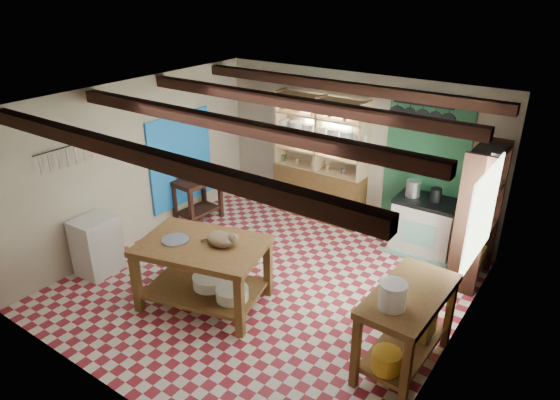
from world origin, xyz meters
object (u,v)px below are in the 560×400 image
Objects in this scene: right_counter at (405,329)px; cat at (221,239)px; work_table at (204,273)px; stove at (425,226)px; prep_table at (198,199)px; white_cabinet at (97,246)px.

right_counter is 3.50× the size of cat.
work_table is 1.18× the size of right_counter.
work_table is 0.59m from cat.
stove is (1.89, 2.94, 0.01)m from work_table.
prep_table is 4.58m from right_counter.
stove reaches higher than white_cabinet.
stove reaches higher than work_table.
white_cabinet is 0.64× the size of right_counter.
right_counter is at bearing -17.58° from cat.
right_counter is at bearing -5.78° from work_table.
white_cabinet is (-1.80, -0.33, -0.02)m from work_table.
cat reaches higher than right_counter.
prep_table is at bearing -163.52° from stove.
right_counter is at bearing 7.21° from white_cabinet.
right_counter is (4.40, 0.73, 0.05)m from white_cabinet.
stove is 3.32m from cat.
prep_table is at bearing 164.62° from right_counter.
stove is 1.17× the size of prep_table.
white_cabinet is (-3.69, -3.26, -0.03)m from stove.
work_table is at bearing -169.46° from right_counter.
cat is at bearing -121.92° from stove.
prep_table is 0.59× the size of right_counter.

